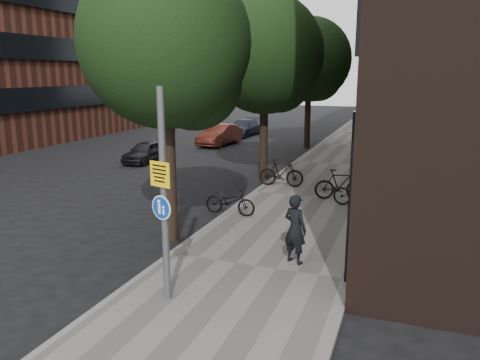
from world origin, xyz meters
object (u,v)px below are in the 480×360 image
at_px(signpost, 164,196).
at_px(pedestrian, 295,229).
at_px(parked_bike_facade_near, 360,193).
at_px(parked_car_near, 145,152).

xyz_separation_m(signpost, pedestrian, (1.96, 2.65, -1.28)).
bearing_deg(signpost, pedestrian, 69.15).
distance_m(pedestrian, parked_bike_facade_near, 5.49).
height_order(parked_bike_facade_near, parked_car_near, parked_bike_facade_near).
height_order(pedestrian, parked_bike_facade_near, pedestrian).
bearing_deg(parked_bike_facade_near, signpost, 165.42).
distance_m(pedestrian, parked_car_near, 14.88).
distance_m(signpost, parked_bike_facade_near, 8.71).
height_order(pedestrian, parked_car_near, pedestrian).
bearing_deg(parked_car_near, pedestrian, -45.88).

